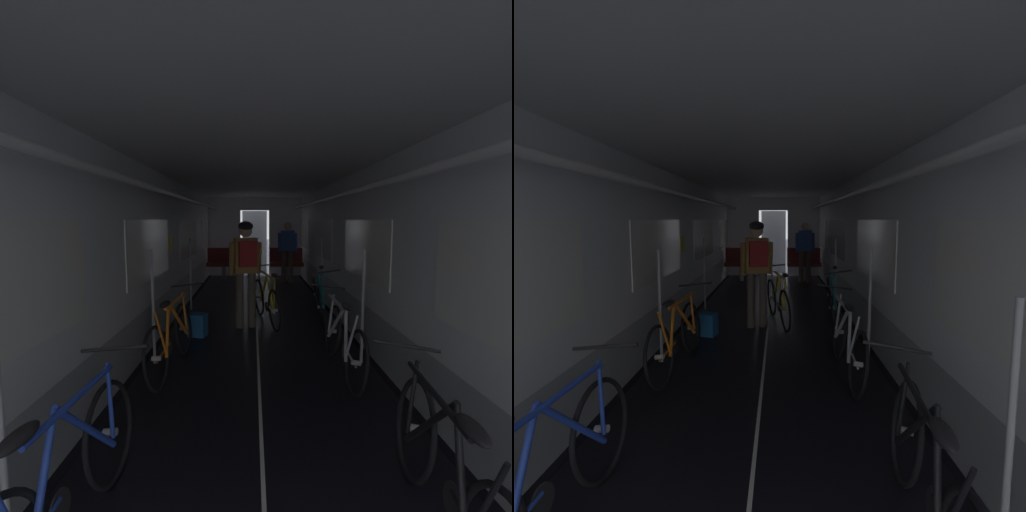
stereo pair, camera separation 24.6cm
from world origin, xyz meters
TOP-DOWN VIEW (x-y plane):
  - ground_plane at (0.00, 0.00)m, footprint 60.00×60.00m
  - train_car_shell at (-0.00, 3.60)m, footprint 3.14×12.34m
  - bench_seat_far_left at (-0.90, 8.07)m, footprint 0.98×0.51m
  - bench_seat_far_right at (0.90, 8.07)m, footprint 0.98×0.51m
  - bicycle_orange at (-1.01, 1.92)m, footprint 0.46×1.69m
  - bicycle_blue at (-1.04, -0.37)m, footprint 0.44×1.69m
  - bicycle_black at (0.97, -0.34)m, footprint 0.44×1.69m
  - bicycle_teal at (1.10, 4.09)m, footprint 0.44×1.69m
  - bicycle_silver at (0.95, 1.79)m, footprint 0.44×1.69m
  - person_cyclist_aisle at (-0.18, 3.55)m, footprint 0.56×0.44m
  - bicycle_yellow_in_aisle at (0.16, 3.82)m, footprint 0.52×1.66m
  - person_standing_near_bench at (0.90, 7.70)m, footprint 0.53×0.23m
  - backpack_on_floor at (-0.90, 3.13)m, footprint 0.31×0.26m

SIDE VIEW (x-z plane):
  - ground_plane at x=0.00m, z-range 0.00..0.00m
  - backpack_on_floor at x=-0.90m, z-range 0.00..0.34m
  - bicycle_teal at x=1.10m, z-range -0.10..0.86m
  - bicycle_black at x=0.97m, z-range -0.10..0.86m
  - bicycle_silver at x=0.95m, z-range -0.10..0.86m
  - bicycle_orange at x=-1.01m, z-range -0.10..0.86m
  - bicycle_blue at x=-1.04m, z-range -0.09..0.86m
  - bicycle_yellow_in_aisle at x=0.16m, z-range -0.09..0.86m
  - bench_seat_far_left at x=-0.90m, z-range 0.09..1.04m
  - bench_seat_far_right at x=0.90m, z-range 0.09..1.04m
  - person_standing_near_bench at x=0.90m, z-range 0.13..1.82m
  - person_cyclist_aisle at x=-0.18m, z-range 0.21..1.94m
  - train_car_shell at x=0.00m, z-range 0.41..2.98m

